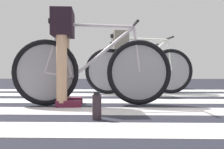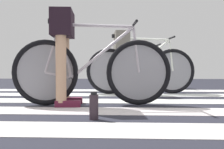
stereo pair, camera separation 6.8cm
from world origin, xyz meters
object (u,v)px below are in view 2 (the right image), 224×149
Objects in this scene: bicycle_2_of_3 at (141,69)px; cyclist_3_of_3 at (120,55)px; bicycle_3_of_3 at (135,69)px; cyclist_1_of_3 at (63,44)px; water_bottle at (94,106)px; cyclist_2_of_3 at (122,54)px; bicycle_1_of_3 at (92,70)px.

bicycle_2_of_3 is 1.67× the size of cyclist_3_of_3.
cyclist_1_of_3 is at bearing -114.70° from bicycle_3_of_3.
cyclist_1_of_3 reaches higher than water_bottle.
bicycle_2_of_3 is 7.85× the size of water_bottle.
cyclist_2_of_3 is 1.32m from bicycle_3_of_3.
cyclist_1_of_3 is 2.75m from bicycle_3_of_3.
bicycle_2_of_3 is 1.77× the size of cyclist_2_of_3.
cyclist_2_of_3 reaches higher than bicycle_2_of_3.
bicycle_1_of_3 is 1.00× the size of bicycle_2_of_3.
bicycle_1_of_3 is at bearing -122.59° from bicycle_2_of_3.
water_bottle is at bearing -102.99° from cyclist_2_of_3.
bicycle_3_of_3 is 0.42m from cyclist_3_of_3.
cyclist_2_of_3 is at bearing -93.75° from cyclist_3_of_3.
bicycle_2_of_3 is 1.00× the size of bicycle_3_of_3.
cyclist_2_of_3 reaches higher than water_bottle.
cyclist_2_of_3 reaches higher than bicycle_1_of_3.
bicycle_2_of_3 is 0.40m from cyclist_2_of_3.
bicycle_1_of_3 is 1.47m from bicycle_2_of_3.
bicycle_2_of_3 is 2.22m from water_bottle.
cyclist_1_of_3 is 0.99× the size of cyclist_3_of_3.
cyclist_3_of_3 is at bearing 84.43° from cyclist_2_of_3.
bicycle_1_of_3 is 1.35m from cyclist_2_of_3.
bicycle_3_of_3 is at bearing 70.60° from cyclist_2_of_3.
bicycle_1_of_3 is 0.87m from water_bottle.
cyclist_2_of_3 is at bearing -180.00° from bicycle_2_of_3.
cyclist_3_of_3 is at bearing -180.00° from bicycle_3_of_3.
water_bottle is at bearing -103.61° from bicycle_3_of_3.
cyclist_3_of_3 reaches higher than bicycle_3_of_3.
cyclist_2_of_3 is 4.43× the size of water_bottle.
cyclist_2_of_3 is 1.24m from cyclist_3_of_3.
cyclist_3_of_3 reaches higher than water_bottle.
water_bottle is at bearing -87.40° from bicycle_1_of_3.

